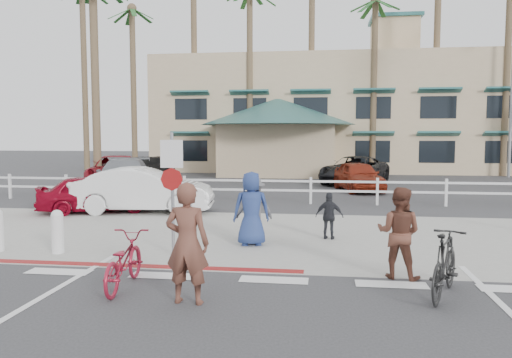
# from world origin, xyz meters

# --- Properties ---
(ground) EXTENTS (140.00, 140.00, 0.00)m
(ground) POSITION_xyz_m (0.00, 0.00, 0.00)
(ground) COLOR #333335
(bike_path) EXTENTS (12.00, 16.00, 0.01)m
(bike_path) POSITION_xyz_m (0.00, -2.00, 0.00)
(bike_path) COLOR #333335
(bike_path) RESTS_ON ground
(sidewalk_plaza) EXTENTS (22.00, 7.00, 0.01)m
(sidewalk_plaza) POSITION_xyz_m (0.00, 4.50, 0.01)
(sidewalk_plaza) COLOR gray
(sidewalk_plaza) RESTS_ON ground
(cross_street) EXTENTS (40.00, 5.00, 0.01)m
(cross_street) POSITION_xyz_m (0.00, 8.50, 0.00)
(cross_street) COLOR #333335
(cross_street) RESTS_ON ground
(parking_lot) EXTENTS (50.00, 16.00, 0.01)m
(parking_lot) POSITION_xyz_m (0.00, 18.00, 0.00)
(parking_lot) COLOR #333335
(parking_lot) RESTS_ON ground
(curb_red) EXTENTS (7.00, 0.25, 0.02)m
(curb_red) POSITION_xyz_m (-3.00, 1.20, 0.01)
(curb_red) COLOR maroon
(curb_red) RESTS_ON ground
(rail_fence) EXTENTS (29.40, 0.16, 1.00)m
(rail_fence) POSITION_xyz_m (0.50, 10.50, 0.50)
(rail_fence) COLOR silver
(rail_fence) RESTS_ON ground
(building) EXTENTS (28.00, 16.00, 11.30)m
(building) POSITION_xyz_m (2.00, 31.00, 5.65)
(building) COLOR #CBB18B
(building) RESTS_ON ground
(sign_post) EXTENTS (0.50, 0.10, 2.90)m
(sign_post) POSITION_xyz_m (-2.30, 2.20, 1.45)
(sign_post) COLOR gray
(sign_post) RESTS_ON ground
(bollard_0) EXTENTS (0.26, 0.26, 0.95)m
(bollard_0) POSITION_xyz_m (-4.80, 2.00, 0.47)
(bollard_0) COLOR silver
(bollard_0) RESTS_ON ground
(streetlight_1) EXTENTS (0.60, 2.00, 9.50)m
(streetlight_1) POSITION_xyz_m (12.00, 24.00, 4.75)
(streetlight_1) COLOR gray
(streetlight_1) RESTS_ON ground
(palm_0) EXTENTS (4.00, 4.00, 15.00)m
(palm_0) POSITION_xyz_m (-16.00, 26.00, 7.50)
(palm_0) COLOR #1E5023
(palm_0) RESTS_ON ground
(palm_1) EXTENTS (4.00, 4.00, 13.00)m
(palm_1) POSITION_xyz_m (-12.00, 25.00, 6.50)
(palm_1) COLOR #1E5023
(palm_1) RESTS_ON ground
(palm_2) EXTENTS (4.00, 4.00, 16.00)m
(palm_2) POSITION_xyz_m (-8.00, 26.00, 8.00)
(palm_2) COLOR #1E5023
(palm_2) RESTS_ON ground
(palm_3) EXTENTS (4.00, 4.00, 14.00)m
(palm_3) POSITION_xyz_m (-4.00, 25.00, 7.00)
(palm_3) COLOR #1E5023
(palm_3) RESTS_ON ground
(palm_4) EXTENTS (4.00, 4.00, 15.00)m
(palm_4) POSITION_xyz_m (0.00, 26.00, 7.50)
(palm_4) COLOR #1E5023
(palm_4) RESTS_ON ground
(palm_5) EXTENTS (4.00, 4.00, 13.00)m
(palm_5) POSITION_xyz_m (4.00, 25.00, 6.50)
(palm_5) COLOR #1E5023
(palm_5) RESTS_ON ground
(palm_6) EXTENTS (4.00, 4.00, 17.00)m
(palm_6) POSITION_xyz_m (8.00, 26.00, 8.50)
(palm_6) COLOR #1E5023
(palm_6) RESTS_ON ground
(palm_7) EXTENTS (4.00, 4.00, 14.00)m
(palm_7) POSITION_xyz_m (12.00, 25.00, 7.00)
(palm_7) COLOR #1E5023
(palm_7) RESTS_ON ground
(palm_10) EXTENTS (4.00, 4.00, 12.00)m
(palm_10) POSITION_xyz_m (-10.00, 15.00, 6.00)
(palm_10) COLOR #1E5023
(palm_10) RESTS_ON ground
(bike_red) EXTENTS (0.72, 1.77, 0.91)m
(bike_red) POSITION_xyz_m (-2.44, -0.14, 0.46)
(bike_red) COLOR maroon
(bike_red) RESTS_ON ground
(rider_red) EXTENTS (0.70, 0.48, 1.85)m
(rider_red) POSITION_xyz_m (-1.17, -0.74, 0.92)
(rider_red) COLOR brown
(rider_red) RESTS_ON ground
(bike_black) EXTENTS (1.16, 1.81, 1.06)m
(bike_black) POSITION_xyz_m (2.73, 0.08, 0.53)
(bike_black) COLOR black
(bike_black) RESTS_ON ground
(rider_black) EXTENTS (0.96, 0.87, 1.63)m
(rider_black) POSITION_xyz_m (2.17, 1.07, 0.81)
(rider_black) COLOR brown
(rider_black) RESTS_ON ground
(pedestrian_a) EXTENTS (1.17, 1.02, 1.56)m
(pedestrian_a) POSITION_xyz_m (-0.81, 3.84, 0.78)
(pedestrian_a) COLOR #59585C
(pedestrian_a) RESTS_ON ground
(pedestrian_child) EXTENTS (0.72, 0.40, 1.16)m
(pedestrian_child) POSITION_xyz_m (1.00, 4.24, 0.58)
(pedestrian_child) COLOR #25262B
(pedestrian_child) RESTS_ON ground
(pedestrian_b) EXTENTS (0.94, 0.72, 1.72)m
(pedestrian_b) POSITION_xyz_m (-0.79, 3.33, 0.86)
(pedestrian_b) COLOR navy
(pedestrian_b) RESTS_ON ground
(car_white_sedan) EXTENTS (4.66, 2.08, 1.49)m
(car_white_sedan) POSITION_xyz_m (-4.99, 7.73, 0.74)
(car_white_sedan) COLOR silver
(car_white_sedan) RESTS_ON ground
(car_red_compact) EXTENTS (3.97, 2.86, 1.26)m
(car_red_compact) POSITION_xyz_m (-6.58, 7.59, 0.63)
(car_red_compact) COLOR maroon
(car_red_compact) RESTS_ON ground
(lot_car_0) EXTENTS (4.23, 6.11, 1.55)m
(lot_car_0) POSITION_xyz_m (-9.26, 15.50, 0.78)
(lot_car_0) COLOR maroon
(lot_car_0) RESTS_ON ground
(lot_car_1) EXTENTS (3.51, 5.68, 1.54)m
(lot_car_1) POSITION_xyz_m (-7.65, 12.56, 0.77)
(lot_car_1) COLOR gray
(lot_car_1) RESTS_ON ground
(lot_car_2) EXTENTS (2.47, 4.26, 1.36)m
(lot_car_2) POSITION_xyz_m (2.44, 15.18, 0.68)
(lot_car_2) COLOR maroon
(lot_car_2) RESTS_ON ground
(lot_car_4) EXTENTS (3.42, 4.88, 1.31)m
(lot_car_4) POSITION_xyz_m (-9.43, 19.29, 0.66)
(lot_car_4) COLOR black
(lot_car_4) RESTS_ON ground
(lot_car_5) EXTENTS (4.30, 5.71, 1.44)m
(lot_car_5) POSITION_xyz_m (2.49, 18.64, 0.72)
(lot_car_5) COLOR black
(lot_car_5) RESTS_ON ground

